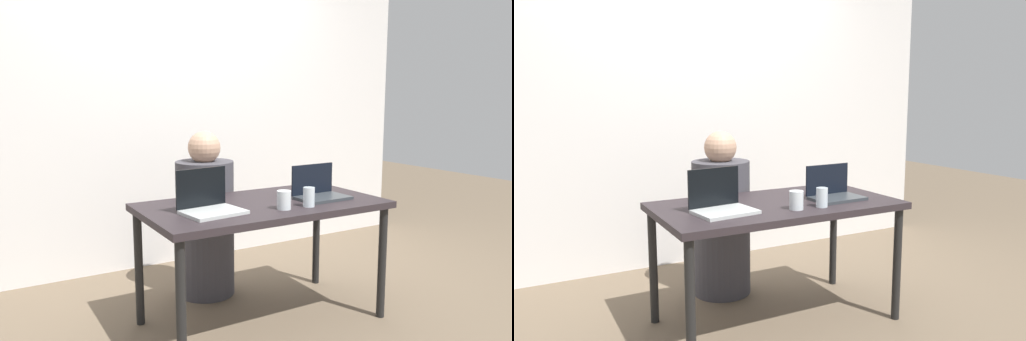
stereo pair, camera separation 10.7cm
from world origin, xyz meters
TOP-DOWN VIEW (x-y plane):
  - ground_plane at (0.00, 0.00)m, footprint 12.00×12.00m
  - back_wall at (0.00, 1.35)m, footprint 4.50×0.10m
  - desk at (0.00, 0.00)m, footprint 1.41×0.76m
  - person_at_center at (-0.11, 0.57)m, footprint 0.48×0.48m
  - laptop_front_right at (0.36, -0.07)m, footprint 0.32×0.24m
  - laptop_front_left at (-0.38, -0.07)m, footprint 0.34×0.29m
  - water_glass_right at (0.17, -0.23)m, footprint 0.07×0.07m
  - water_glass_center at (0.01, -0.21)m, footprint 0.08×0.08m

SIDE VIEW (x-z plane):
  - ground_plane at x=0.00m, z-range 0.00..0.00m
  - person_at_center at x=-0.11m, z-range -0.06..1.06m
  - desk at x=0.00m, z-range 0.30..1.03m
  - laptop_front_right at x=0.36m, z-range 0.68..0.88m
  - water_glass_center at x=0.01m, z-range 0.73..0.83m
  - water_glass_right at x=0.17m, z-range 0.73..0.84m
  - laptop_front_left at x=-0.38m, z-range 0.67..0.90m
  - back_wall at x=0.00m, z-range 0.00..2.46m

